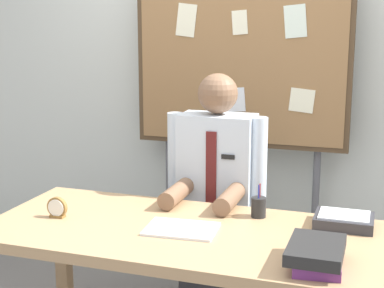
{
  "coord_description": "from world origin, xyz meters",
  "views": [
    {
      "loc": [
        0.84,
        -2.3,
        1.65
      ],
      "look_at": [
        0.0,
        0.18,
        1.09
      ],
      "focal_mm": 54.06,
      "sensor_mm": 36.0,
      "label": 1
    }
  ],
  "objects_px": {
    "bulletin_board": "(240,64)",
    "desk_clock": "(57,208)",
    "pen_holder": "(259,207)",
    "desk": "(179,246)",
    "paper_tray": "(344,220)",
    "open_notebook": "(181,229)",
    "person": "(216,209)",
    "book_stack": "(316,254)"
  },
  "relations": [
    {
      "from": "person",
      "to": "pen_holder",
      "type": "bearing_deg",
      "value": -47.19
    },
    {
      "from": "person",
      "to": "paper_tray",
      "type": "bearing_deg",
      "value": -25.42
    },
    {
      "from": "pen_holder",
      "to": "desk",
      "type": "bearing_deg",
      "value": -138.52
    },
    {
      "from": "desk",
      "to": "person",
      "type": "bearing_deg",
      "value": 90.0
    },
    {
      "from": "bulletin_board",
      "to": "open_notebook",
      "type": "bearing_deg",
      "value": -89.08
    },
    {
      "from": "open_notebook",
      "to": "desk_clock",
      "type": "relative_size",
      "value": 3.15
    },
    {
      "from": "book_stack",
      "to": "open_notebook",
      "type": "xyz_separation_m",
      "value": [
        -0.61,
        0.2,
        -0.04
      ]
    },
    {
      "from": "bulletin_board",
      "to": "desk_clock",
      "type": "xyz_separation_m",
      "value": [
        -0.6,
        -1.13,
        -0.61
      ]
    },
    {
      "from": "desk",
      "to": "paper_tray",
      "type": "height_order",
      "value": "paper_tray"
    },
    {
      "from": "bulletin_board",
      "to": "open_notebook",
      "type": "xyz_separation_m",
      "value": [
        0.02,
        -1.11,
        -0.65
      ]
    },
    {
      "from": "paper_tray",
      "to": "desk_clock",
      "type": "bearing_deg",
      "value": -166.61
    },
    {
      "from": "pen_holder",
      "to": "desk_clock",
      "type": "bearing_deg",
      "value": -160.92
    },
    {
      "from": "desk",
      "to": "book_stack",
      "type": "xyz_separation_m",
      "value": [
        0.63,
        -0.22,
        0.13
      ]
    },
    {
      "from": "person",
      "to": "open_notebook",
      "type": "height_order",
      "value": "person"
    },
    {
      "from": "desk_clock",
      "to": "open_notebook",
      "type": "bearing_deg",
      "value": 2.14
    },
    {
      "from": "paper_tray",
      "to": "desk",
      "type": "bearing_deg",
      "value": -159.19
    },
    {
      "from": "desk_clock",
      "to": "pen_holder",
      "type": "bearing_deg",
      "value": 19.08
    },
    {
      "from": "person",
      "to": "pen_holder",
      "type": "relative_size",
      "value": 8.64
    },
    {
      "from": "open_notebook",
      "to": "desk_clock",
      "type": "distance_m",
      "value": 0.62
    },
    {
      "from": "book_stack",
      "to": "pen_holder",
      "type": "relative_size",
      "value": 1.84
    },
    {
      "from": "book_stack",
      "to": "open_notebook",
      "type": "bearing_deg",
      "value": 161.86
    },
    {
      "from": "bulletin_board",
      "to": "desk_clock",
      "type": "height_order",
      "value": "bulletin_board"
    },
    {
      "from": "pen_holder",
      "to": "paper_tray",
      "type": "bearing_deg",
      "value": -0.51
    },
    {
      "from": "bulletin_board",
      "to": "paper_tray",
      "type": "xyz_separation_m",
      "value": [
        0.7,
        -0.82,
        -0.63
      ]
    },
    {
      "from": "book_stack",
      "to": "paper_tray",
      "type": "bearing_deg",
      "value": 82.13
    },
    {
      "from": "open_notebook",
      "to": "paper_tray",
      "type": "bearing_deg",
      "value": 22.77
    },
    {
      "from": "bulletin_board",
      "to": "book_stack",
      "type": "distance_m",
      "value": 1.57
    },
    {
      "from": "person",
      "to": "desk_clock",
      "type": "bearing_deg",
      "value": -133.02
    },
    {
      "from": "open_notebook",
      "to": "desk_clock",
      "type": "height_order",
      "value": "desk_clock"
    },
    {
      "from": "desk",
      "to": "person",
      "type": "relative_size",
      "value": 1.27
    },
    {
      "from": "open_notebook",
      "to": "desk",
      "type": "bearing_deg",
      "value": 132.07
    },
    {
      "from": "desk",
      "to": "open_notebook",
      "type": "relative_size",
      "value": 5.61
    },
    {
      "from": "desk_clock",
      "to": "paper_tray",
      "type": "bearing_deg",
      "value": 13.39
    },
    {
      "from": "person",
      "to": "desk_clock",
      "type": "relative_size",
      "value": 13.94
    },
    {
      "from": "person",
      "to": "desk_clock",
      "type": "xyz_separation_m",
      "value": [
        -0.6,
        -0.64,
        0.14
      ]
    },
    {
      "from": "bulletin_board",
      "to": "desk_clock",
      "type": "bearing_deg",
      "value": -117.83
    },
    {
      "from": "person",
      "to": "book_stack",
      "type": "relative_size",
      "value": 4.71
    },
    {
      "from": "open_notebook",
      "to": "pen_holder",
      "type": "distance_m",
      "value": 0.41
    },
    {
      "from": "desk_clock",
      "to": "paper_tray",
      "type": "height_order",
      "value": "desk_clock"
    },
    {
      "from": "open_notebook",
      "to": "pen_holder",
      "type": "height_order",
      "value": "pen_holder"
    },
    {
      "from": "bulletin_board",
      "to": "book_stack",
      "type": "height_order",
      "value": "bulletin_board"
    },
    {
      "from": "person",
      "to": "paper_tray",
      "type": "distance_m",
      "value": 0.78
    }
  ]
}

